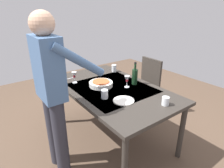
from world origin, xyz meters
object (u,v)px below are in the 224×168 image
Objects in this scene: water_cup_far_left at (165,101)px; dinner_plate_near at (124,101)px; wine_glass_left at (127,79)px; serving_bowl_pasta at (101,84)px; water_cup_near_left at (114,68)px; water_cup_near_right at (105,94)px; person_server at (53,89)px; wine_glass_right at (74,75)px; chair_near at (146,83)px; dining_table at (112,93)px; wine_bottle at (135,76)px.

water_cup_far_left reaches higher than dinner_plate_near.
wine_glass_left is 0.66× the size of dinner_plate_near.
water_cup_near_left is at bearing -53.70° from serving_bowl_pasta.
wine_glass_left is 0.41m from water_cup_near_right.
person_server is at bearing 114.87° from water_cup_near_left.
wine_glass_right is 0.38m from serving_bowl_pasta.
chair_near is 1.73m from person_server.
wine_glass_left is (-0.34, 0.72, 0.33)m from chair_near.
dining_table is at bearing 14.52° from water_cup_far_left.
chair_near is 9.00× the size of water_cup_near_right.
water_cup_far_left is at bearing -137.72° from dinner_plate_near.
water_cup_near_left is (0.57, -0.23, -0.05)m from wine_glass_left.
person_server is 0.74m from dinner_plate_near.
wine_bottle is at bearing -79.18° from water_cup_near_right.
wine_glass_left and wine_glass_right have the same top height.
wine_bottle is at bearing -83.12° from wine_glass_left.
water_cup_far_left is at bearing -178.36° from wine_glass_left.
water_cup_far_left is (-0.69, -0.18, 0.11)m from dining_table.
dining_table is 0.93m from chair_near.
dining_table is at bearing 140.48° from water_cup_near_left.
wine_glass_left is at bearing -77.76° from water_cup_near_right.
wine_glass_right reaches higher than dinner_plate_near.
serving_bowl_pasta is at bearing -143.92° from wine_glass_right.
water_cup_near_right is at bearing 127.61° from dining_table.
chair_near is 6.03× the size of wine_glass_left.
serving_bowl_pasta reaches higher than dining_table.
serving_bowl_pasta is (-0.30, -0.22, -0.07)m from wine_glass_right.
serving_bowl_pasta is (0.81, 0.26, -0.01)m from water_cup_far_left.
person_server is at bearing 105.39° from serving_bowl_pasta.
chair_near is 3.07× the size of wine_bottle.
water_cup_far_left is at bearing 169.55° from water_cup_near_left.
wine_glass_right is 0.62m from water_cup_near_right.
water_cup_near_left reaches higher than dining_table.
dinner_plate_near is at bearing 134.21° from wine_glass_left.
dining_table is at bearing -17.39° from dinner_plate_near.
person_server is at bearing 88.94° from wine_bottle.
wine_glass_left is (-0.04, -0.92, -0.10)m from person_server.
water_cup_far_left is 0.39× the size of dinner_plate_near.
serving_bowl_pasta is at bearing -26.87° from water_cup_near_right.
dining_table is 11.18× the size of wine_glass_right.
water_cup_near_right is (-0.12, -0.52, -0.15)m from person_server.
wine_glass_left is at bearing 1.64° from water_cup_far_left.
water_cup_near_left is 0.36× the size of serving_bowl_pasta.
wine_bottle is 0.56m from water_cup_near_left.
water_cup_far_left is (-0.93, 0.70, 0.27)m from chair_near.
serving_bowl_pasta is (0.13, 0.08, 0.10)m from dining_table.
chair_near reaches higher than wine_glass_left.
wine_glass_left is 0.50× the size of serving_bowl_pasta.
water_cup_near_left reaches higher than serving_bowl_pasta.
serving_bowl_pasta is at bearing 47.06° from wine_glass_left.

